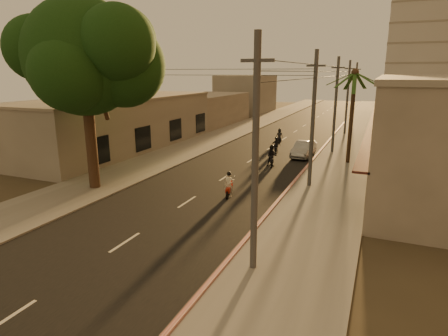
% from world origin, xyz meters
% --- Properties ---
extents(ground, '(160.00, 160.00, 0.00)m').
position_xyz_m(ground, '(0.00, 0.00, 0.00)').
color(ground, '#383023').
rests_on(ground, ground).
extents(road, '(10.00, 140.00, 0.02)m').
position_xyz_m(road, '(0.00, 20.00, 0.01)').
color(road, black).
rests_on(road, ground).
extents(sidewalk_right, '(5.00, 140.00, 0.12)m').
position_xyz_m(sidewalk_right, '(7.50, 20.00, 0.06)').
color(sidewalk_right, slate).
rests_on(sidewalk_right, ground).
extents(sidewalk_left, '(5.00, 140.00, 0.12)m').
position_xyz_m(sidewalk_left, '(-7.50, 20.00, 0.06)').
color(sidewalk_left, slate).
rests_on(sidewalk_left, ground).
extents(curb_stripe, '(0.20, 60.00, 0.20)m').
position_xyz_m(curb_stripe, '(5.10, 15.00, 0.10)').
color(curb_stripe, '#AD1F12').
rests_on(curb_stripe, ground).
extents(shophouse_row, '(8.80, 34.20, 7.30)m').
position_xyz_m(shophouse_row, '(13.95, 18.00, 3.65)').
color(shophouse_row, gray).
rests_on(shophouse_row, ground).
extents(left_building, '(8.20, 24.20, 5.20)m').
position_xyz_m(left_building, '(-13.98, 14.00, 2.60)').
color(left_building, gray).
rests_on(left_building, ground).
extents(distant_tower, '(12.10, 12.10, 28.00)m').
position_xyz_m(distant_tower, '(16.00, 56.00, 14.00)').
color(distant_tower, '#B7B5B2').
rests_on(distant_tower, ground).
extents(broadleaf_tree, '(9.60, 8.70, 12.10)m').
position_xyz_m(broadleaf_tree, '(-6.61, 2.14, 8.48)').
color(broadleaf_tree, black).
rests_on(broadleaf_tree, ground).
extents(palm_tree, '(5.00, 5.00, 8.20)m').
position_xyz_m(palm_tree, '(8.00, 16.00, 7.15)').
color(palm_tree, black).
rests_on(palm_tree, ground).
extents(utility_poles, '(1.20, 48.26, 9.00)m').
position_xyz_m(utility_poles, '(6.20, 20.00, 6.54)').
color(utility_poles, '#38383A').
rests_on(utility_poles, ground).
extents(filler_right, '(8.00, 14.00, 6.00)m').
position_xyz_m(filler_right, '(14.00, 45.00, 3.00)').
color(filler_right, gray).
rests_on(filler_right, ground).
extents(filler_left_near, '(8.00, 14.00, 4.40)m').
position_xyz_m(filler_left_near, '(-14.00, 34.00, 2.20)').
color(filler_left_near, gray).
rests_on(filler_left_near, ground).
extents(filler_left_far, '(8.00, 14.00, 7.00)m').
position_xyz_m(filler_left_far, '(-14.00, 52.00, 3.50)').
color(filler_left_far, gray).
rests_on(filler_left_far, ground).
extents(scooter_red, '(0.76, 1.66, 1.64)m').
position_xyz_m(scooter_red, '(1.94, 3.94, 0.73)').
color(scooter_red, black).
rests_on(scooter_red, ground).
extents(scooter_mid_a, '(1.21, 1.82, 1.84)m').
position_xyz_m(scooter_mid_a, '(2.25, 12.57, 0.84)').
color(scooter_mid_a, black).
rests_on(scooter_mid_a, ground).
extents(scooter_mid_b, '(1.02, 1.59, 1.58)m').
position_xyz_m(scooter_mid_b, '(1.18, 17.85, 0.72)').
color(scooter_mid_b, black).
rests_on(scooter_mid_b, ground).
extents(scooter_far_a, '(0.97, 1.57, 1.57)m').
position_xyz_m(scooter_far_a, '(0.03, 23.53, 0.72)').
color(scooter_far_a, black).
rests_on(scooter_far_a, ground).
extents(parked_car, '(1.87, 4.46, 1.43)m').
position_xyz_m(parked_car, '(3.98, 17.18, 0.71)').
color(parked_car, '#9A9BA1').
rests_on(parked_car, ground).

